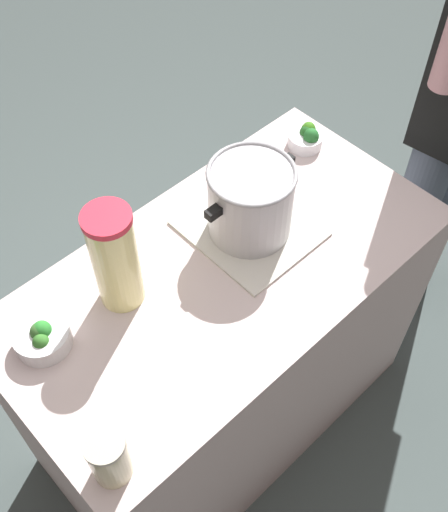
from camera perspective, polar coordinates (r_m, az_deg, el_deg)
ground_plane at (r=2.33m, az=-0.00°, el=-13.67°), size 8.00×8.00×0.00m
counter_slab at (r=1.95m, az=-0.00°, el=-8.58°), size 1.18×0.61×0.85m
dish_cloth at (r=1.67m, az=2.29°, el=2.53°), size 0.29×0.33×0.01m
cooking_pot at (r=1.59m, az=2.42°, el=5.08°), size 0.29×0.22×0.20m
lemonade_pitcher at (r=1.45m, az=-9.82°, el=-0.21°), size 0.11×0.11×0.29m
mason_jar at (r=1.30m, az=-10.38°, el=-17.43°), size 0.08×0.08×0.15m
broccoli_bowl_front at (r=1.50m, az=-16.12°, el=-7.02°), size 0.13×0.13×0.07m
broccoli_bowl_center at (r=1.89m, az=7.48°, el=10.60°), size 0.10×0.10×0.07m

